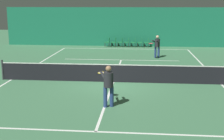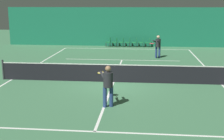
# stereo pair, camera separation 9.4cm
# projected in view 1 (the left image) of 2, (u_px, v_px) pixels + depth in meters

# --- Properties ---
(ground_plane) EXTENTS (60.00, 60.00, 0.00)m
(ground_plane) POSITION_uv_depth(u_px,v_px,m) (113.00, 82.00, 16.22)
(ground_plane) COLOR #3D704C
(backdrop_curtain) EXTENTS (23.00, 0.12, 3.62)m
(backdrop_curtain) POSITION_uv_depth(u_px,v_px,m) (126.00, 27.00, 29.21)
(backdrop_curtain) COLOR #196B4C
(backdrop_curtain) RESTS_ON ground
(court_line_baseline_far) EXTENTS (11.00, 0.10, 0.00)m
(court_line_baseline_far) POSITION_uv_depth(u_px,v_px,m) (125.00, 49.00, 27.80)
(court_line_baseline_far) COLOR white
(court_line_baseline_far) RESTS_ON ground
(court_line_service_far) EXTENTS (8.25, 0.10, 0.00)m
(court_line_service_far) POSITION_uv_depth(u_px,v_px,m) (121.00, 60.00, 22.45)
(court_line_service_far) COLOR white
(court_line_service_far) RESTS_ON ground
(court_line_service_near) EXTENTS (8.25, 0.10, 0.00)m
(court_line_service_near) POSITION_uv_depth(u_px,v_px,m) (96.00, 132.00, 10.00)
(court_line_service_near) COLOR white
(court_line_service_near) RESTS_ON ground
(court_line_sideline_left) EXTENTS (0.10, 23.80, 0.00)m
(court_line_sideline_left) POSITION_uv_depth(u_px,v_px,m) (11.00, 80.00, 16.72)
(court_line_sideline_left) COLOR white
(court_line_sideline_left) RESTS_ON ground
(court_line_sideline_right) EXTENTS (0.10, 23.80, 0.00)m
(court_line_sideline_right) POSITION_uv_depth(u_px,v_px,m) (222.00, 85.00, 15.72)
(court_line_sideline_right) COLOR white
(court_line_sideline_right) RESTS_ON ground
(court_line_centre) EXTENTS (0.10, 12.80, 0.00)m
(court_line_centre) POSITION_uv_depth(u_px,v_px,m) (113.00, 82.00, 16.22)
(court_line_centre) COLOR white
(court_line_centre) RESTS_ON ground
(tennis_net) EXTENTS (12.00, 0.10, 1.07)m
(tennis_net) POSITION_uv_depth(u_px,v_px,m) (113.00, 73.00, 16.12)
(tennis_net) COLOR black
(tennis_net) RESTS_ON ground
(player_near) EXTENTS (0.85, 1.38, 1.66)m
(player_near) POSITION_uv_depth(u_px,v_px,m) (108.00, 83.00, 12.22)
(player_near) COLOR navy
(player_near) RESTS_ON ground
(player_far) EXTENTS (0.97, 1.35, 1.67)m
(player_far) POSITION_uv_depth(u_px,v_px,m) (157.00, 45.00, 23.16)
(player_far) COLOR navy
(player_far) RESTS_ON ground
(courtside_chair_0) EXTENTS (0.44, 0.44, 0.84)m
(courtside_chair_0) POSITION_uv_depth(u_px,v_px,m) (108.00, 41.00, 29.11)
(courtside_chair_0) COLOR #2D2D2D
(courtside_chair_0) RESTS_ON ground
(courtside_chair_1) EXTENTS (0.44, 0.44, 0.84)m
(courtside_chair_1) POSITION_uv_depth(u_px,v_px,m) (114.00, 42.00, 29.06)
(courtside_chair_1) COLOR #2D2D2D
(courtside_chair_1) RESTS_ON ground
(courtside_chair_2) EXTENTS (0.44, 0.44, 0.84)m
(courtside_chair_2) POSITION_uv_depth(u_px,v_px,m) (121.00, 42.00, 29.00)
(courtside_chair_2) COLOR #2D2D2D
(courtside_chair_2) RESTS_ON ground
(courtside_chair_3) EXTENTS (0.44, 0.44, 0.84)m
(courtside_chair_3) POSITION_uv_depth(u_px,v_px,m) (127.00, 42.00, 28.94)
(courtside_chair_3) COLOR #2D2D2D
(courtside_chair_3) RESTS_ON ground
(courtside_chair_4) EXTENTS (0.44, 0.44, 0.84)m
(courtside_chair_4) POSITION_uv_depth(u_px,v_px,m) (134.00, 42.00, 28.89)
(courtside_chair_4) COLOR #2D2D2D
(courtside_chair_4) RESTS_ON ground
(courtside_chair_5) EXTENTS (0.44, 0.44, 0.84)m
(courtside_chair_5) POSITION_uv_depth(u_px,v_px,m) (141.00, 42.00, 28.83)
(courtside_chair_5) COLOR #2D2D2D
(courtside_chair_5) RESTS_ON ground
(courtside_chair_6) EXTENTS (0.44, 0.44, 0.84)m
(courtside_chair_6) POSITION_uv_depth(u_px,v_px,m) (147.00, 42.00, 28.78)
(courtside_chair_6) COLOR #2D2D2D
(courtside_chair_6) RESTS_ON ground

